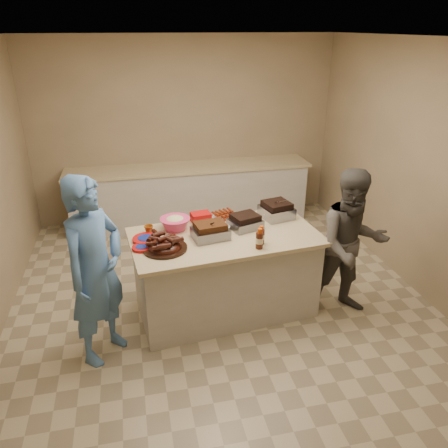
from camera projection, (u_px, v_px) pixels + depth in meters
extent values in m
cube|color=#47230F|center=(210.00, 238.00, 4.30)|extent=(0.38, 0.31, 0.10)
cube|color=black|center=(245.00, 228.00, 4.52)|extent=(0.37, 0.34, 0.09)
cube|color=gray|center=(276.00, 217.00, 4.76)|extent=(0.37, 0.37, 0.12)
cylinder|color=silver|center=(225.00, 218.00, 4.74)|extent=(0.37, 0.37, 0.05)
cube|color=yellow|center=(277.00, 215.00, 4.82)|extent=(0.36, 0.28, 0.09)
cylinder|color=#40180D|center=(261.00, 244.00, 4.19)|extent=(0.07, 0.07, 0.19)
cylinder|color=#40180D|center=(259.00, 248.00, 4.11)|extent=(0.08, 0.08, 0.20)
cylinder|color=yellow|center=(194.00, 233.00, 4.40)|extent=(0.04, 0.04, 0.11)
imported|color=silver|center=(223.00, 231.00, 4.45)|extent=(0.15, 0.06, 0.15)
cylinder|color=#A80C0C|center=(146.00, 241.00, 4.25)|extent=(0.29, 0.29, 0.03)
cylinder|color=#A80C0C|center=(142.00, 249.00, 4.09)|extent=(0.20, 0.20, 0.03)
imported|color=#924B10|center=(149.00, 233.00, 4.40)|extent=(0.10, 0.09, 0.09)
cube|color=#A80C0C|center=(201.00, 222.00, 4.66)|extent=(0.22, 0.18, 0.10)
imported|color=#4E7CB8|center=(107.00, 351.00, 4.11)|extent=(1.74, 1.60, 0.42)
imported|color=#54514C|center=(342.00, 309.00, 4.71)|extent=(0.88, 1.62, 0.59)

